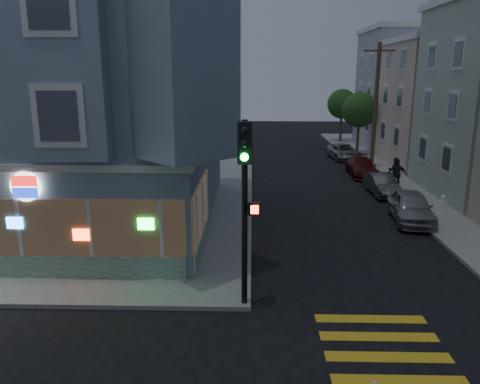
{
  "coord_description": "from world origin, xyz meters",
  "views": [
    {
      "loc": [
        3.01,
        -10.8,
        6.99
      ],
      "look_at": [
        2.57,
        5.86,
        2.75
      ],
      "focal_mm": 35.0,
      "sensor_mm": 36.0,
      "label": 1
    }
  ],
  "objects_px": {
    "parked_car_c": "(362,167)",
    "parked_car_d": "(344,152)",
    "street_tree_near": "(359,110)",
    "fire_hydrant": "(443,201)",
    "pedestrian_b": "(397,175)",
    "parked_car_b": "(382,184)",
    "street_tree_far": "(342,104)",
    "parked_car_a": "(411,207)",
    "traffic_signal": "(245,184)",
    "pedestrian_a": "(395,170)",
    "utility_pole": "(376,104)"
  },
  "relations": [
    {
      "from": "parked_car_c",
      "to": "parked_car_d",
      "type": "distance_m",
      "value": 6.6
    },
    {
      "from": "street_tree_near",
      "to": "fire_hydrant",
      "type": "xyz_separation_m",
      "value": [
        0.8,
        -16.96,
        -3.42
      ]
    },
    {
      "from": "pedestrian_b",
      "to": "parked_car_b",
      "type": "relative_size",
      "value": 0.51
    },
    {
      "from": "street_tree_far",
      "to": "street_tree_near",
      "type": "bearing_deg",
      "value": -90.0
    },
    {
      "from": "street_tree_near",
      "to": "pedestrian_b",
      "type": "height_order",
      "value": "street_tree_near"
    },
    {
      "from": "parked_car_c",
      "to": "parked_car_d",
      "type": "height_order",
      "value": "parked_car_c"
    },
    {
      "from": "fire_hydrant",
      "to": "parked_car_d",
      "type": "bearing_deg",
      "value": 98.69
    },
    {
      "from": "parked_car_a",
      "to": "parked_car_d",
      "type": "bearing_deg",
      "value": 96.1
    },
    {
      "from": "parked_car_b",
      "to": "traffic_signal",
      "type": "xyz_separation_m",
      "value": [
        -7.88,
        -14.12,
        3.31
      ]
    },
    {
      "from": "pedestrian_b",
      "to": "pedestrian_a",
      "type": "bearing_deg",
      "value": -94.96
    },
    {
      "from": "parked_car_b",
      "to": "fire_hydrant",
      "type": "height_order",
      "value": "parked_car_b"
    },
    {
      "from": "street_tree_near",
      "to": "parked_car_c",
      "type": "height_order",
      "value": "street_tree_near"
    },
    {
      "from": "utility_pole",
      "to": "parked_car_a",
      "type": "xyz_separation_m",
      "value": [
        -1.3,
        -12.92,
        -4.05
      ]
    },
    {
      "from": "street_tree_far",
      "to": "parked_car_b",
      "type": "xyz_separation_m",
      "value": [
        -1.5,
        -21.72,
        -3.32
      ]
    },
    {
      "from": "utility_pole",
      "to": "traffic_signal",
      "type": "bearing_deg",
      "value": -112.79
    },
    {
      "from": "utility_pole",
      "to": "pedestrian_b",
      "type": "relative_size",
      "value": 4.68
    },
    {
      "from": "utility_pole",
      "to": "fire_hydrant",
      "type": "bearing_deg",
      "value": -84.79
    },
    {
      "from": "utility_pole",
      "to": "pedestrian_a",
      "type": "height_order",
      "value": "utility_pole"
    },
    {
      "from": "parked_car_b",
      "to": "traffic_signal",
      "type": "distance_m",
      "value": 16.51
    },
    {
      "from": "parked_car_a",
      "to": "parked_car_b",
      "type": "xyz_separation_m",
      "value": [
        0.0,
        5.2,
        -0.12
      ]
    },
    {
      "from": "utility_pole",
      "to": "street_tree_far",
      "type": "height_order",
      "value": "utility_pole"
    },
    {
      "from": "parked_car_d",
      "to": "fire_hydrant",
      "type": "xyz_separation_m",
      "value": [
        2.3,
        -15.04,
        -0.11
      ]
    },
    {
      "from": "parked_car_a",
      "to": "traffic_signal",
      "type": "distance_m",
      "value": 12.32
    },
    {
      "from": "parked_car_d",
      "to": "parked_car_b",
      "type": "bearing_deg",
      "value": -96.44
    },
    {
      "from": "pedestrian_b",
      "to": "parked_car_d",
      "type": "xyz_separation_m",
      "value": [
        -0.98,
        11.33,
        -0.48
      ]
    },
    {
      "from": "utility_pole",
      "to": "parked_car_d",
      "type": "bearing_deg",
      "value": 107.67
    },
    {
      "from": "parked_car_c",
      "to": "utility_pole",
      "type": "bearing_deg",
      "value": 64.22
    },
    {
      "from": "parked_car_a",
      "to": "parked_car_d",
      "type": "relative_size",
      "value": 0.96
    },
    {
      "from": "parked_car_d",
      "to": "street_tree_far",
      "type": "bearing_deg",
      "value": 74.96
    },
    {
      "from": "street_tree_far",
      "to": "parked_car_b",
      "type": "relative_size",
      "value": 1.41
    },
    {
      "from": "street_tree_near",
      "to": "traffic_signal",
      "type": "height_order",
      "value": "traffic_signal"
    },
    {
      "from": "utility_pole",
      "to": "parked_car_d",
      "type": "xyz_separation_m",
      "value": [
        -1.3,
        4.08,
        -4.17
      ]
    },
    {
      "from": "parked_car_d",
      "to": "pedestrian_b",
      "type": "bearing_deg",
      "value": -91.52
    },
    {
      "from": "parked_car_b",
      "to": "parked_car_c",
      "type": "distance_m",
      "value": 5.2
    },
    {
      "from": "pedestrian_b",
      "to": "parked_car_c",
      "type": "relative_size",
      "value": 0.44
    },
    {
      "from": "parked_car_c",
      "to": "fire_hydrant",
      "type": "bearing_deg",
      "value": -73.25
    },
    {
      "from": "parked_car_d",
      "to": "traffic_signal",
      "type": "height_order",
      "value": "traffic_signal"
    },
    {
      "from": "parked_car_a",
      "to": "parked_car_c",
      "type": "relative_size",
      "value": 1.0
    },
    {
      "from": "pedestrian_a",
      "to": "parked_car_c",
      "type": "distance_m",
      "value": 2.97
    },
    {
      "from": "street_tree_near",
      "to": "parked_car_a",
      "type": "relative_size",
      "value": 1.22
    },
    {
      "from": "street_tree_near",
      "to": "pedestrian_a",
      "type": "bearing_deg",
      "value": -90.02
    },
    {
      "from": "parked_car_c",
      "to": "parked_car_a",
      "type": "bearing_deg",
      "value": -88.49
    },
    {
      "from": "street_tree_near",
      "to": "parked_car_b",
      "type": "xyz_separation_m",
      "value": [
        -1.5,
        -13.72,
        -3.32
      ]
    },
    {
      "from": "street_tree_near",
      "to": "street_tree_far",
      "type": "relative_size",
      "value": 1.0
    },
    {
      "from": "street_tree_far",
      "to": "parked_car_b",
      "type": "bearing_deg",
      "value": -93.95
    },
    {
      "from": "parked_car_a",
      "to": "traffic_signal",
      "type": "relative_size",
      "value": 0.78
    },
    {
      "from": "pedestrian_b",
      "to": "parked_car_b",
      "type": "height_order",
      "value": "pedestrian_b"
    },
    {
      "from": "street_tree_near",
      "to": "pedestrian_a",
      "type": "xyz_separation_m",
      "value": [
        -0.0,
        -11.06,
        -2.98
      ]
    },
    {
      "from": "parked_car_a",
      "to": "street_tree_near",
      "type": "bearing_deg",
      "value": 91.57
    },
    {
      "from": "parked_car_b",
      "to": "fire_hydrant",
      "type": "relative_size",
      "value": 5.43
    }
  ]
}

